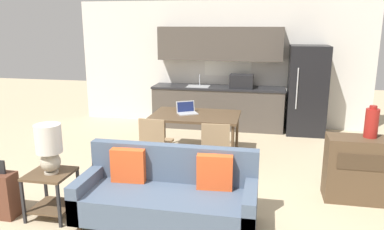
# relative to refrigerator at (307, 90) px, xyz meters

# --- Properties ---
(ground_plane) EXTENTS (20.00, 20.00, 0.00)m
(ground_plane) POSITION_rel_refrigerator_xyz_m (-1.83, -4.22, -0.90)
(ground_plane) COLOR tan
(wall_back) EXTENTS (6.40, 0.07, 2.70)m
(wall_back) POSITION_rel_refrigerator_xyz_m (-1.83, 0.41, 0.45)
(wall_back) COLOR silver
(wall_back) RESTS_ON ground_plane
(kitchen_counter) EXTENTS (2.81, 0.65, 2.15)m
(kitchen_counter) POSITION_rel_refrigerator_xyz_m (-1.82, 0.10, -0.05)
(kitchen_counter) COLOR #4C443D
(kitchen_counter) RESTS_ON ground_plane
(refrigerator) EXTENTS (0.75, 0.74, 1.80)m
(refrigerator) POSITION_rel_refrigerator_xyz_m (0.00, 0.00, 0.00)
(refrigerator) COLOR black
(refrigerator) RESTS_ON ground_plane
(dining_table) EXTENTS (1.46, 0.97, 0.73)m
(dining_table) POSITION_rel_refrigerator_xyz_m (-1.96, -1.80, -0.23)
(dining_table) COLOR brown
(dining_table) RESTS_ON ground_plane
(couch) EXTENTS (1.99, 0.80, 0.85)m
(couch) POSITION_rel_refrigerator_xyz_m (-1.85, -4.03, -0.57)
(couch) COLOR #3D2D1E
(couch) RESTS_ON ground_plane
(side_table) EXTENTS (0.48, 0.48, 0.55)m
(side_table) POSITION_rel_refrigerator_xyz_m (-3.22, -4.17, -0.53)
(side_table) COLOR brown
(side_table) RESTS_ON ground_plane
(table_lamp) EXTENTS (0.30, 0.30, 0.58)m
(table_lamp) POSITION_rel_refrigerator_xyz_m (-3.19, -4.17, -0.03)
(table_lamp) COLOR #B2A893
(table_lamp) RESTS_ON side_table
(credenza) EXTENTS (1.04, 0.41, 0.84)m
(credenza) POSITION_rel_refrigerator_xyz_m (0.50, -3.01, -0.48)
(credenza) COLOR brown
(credenza) RESTS_ON ground_plane
(vase) EXTENTS (0.16, 0.16, 0.41)m
(vase) POSITION_rel_refrigerator_xyz_m (0.49, -2.97, 0.13)
(vase) COLOR maroon
(vase) RESTS_ON credenza
(dining_chair_near_left) EXTENTS (0.45, 0.45, 0.86)m
(dining_chair_near_left) POSITION_rel_refrigerator_xyz_m (-2.43, -2.60, -0.41)
(dining_chair_near_left) COLOR #997A56
(dining_chair_near_left) RESTS_ON ground_plane
(dining_chair_near_right) EXTENTS (0.44, 0.44, 0.86)m
(dining_chair_near_right) POSITION_rel_refrigerator_xyz_m (-1.49, -2.68, -0.41)
(dining_chair_near_right) COLOR #997A56
(dining_chair_near_right) RESTS_ON ground_plane
(laptop) EXTENTS (0.40, 0.38, 0.20)m
(laptop) POSITION_rel_refrigerator_xyz_m (-2.12, -1.75, -0.12)
(laptop) COLOR #B7BABC
(laptop) RESTS_ON dining_table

